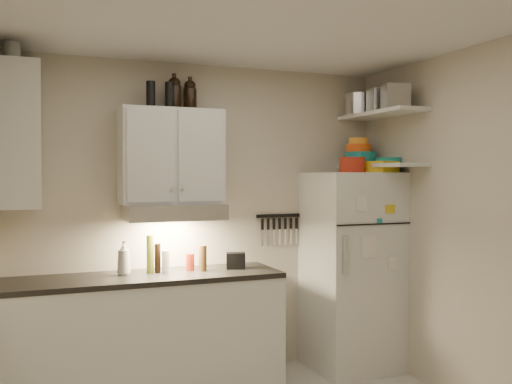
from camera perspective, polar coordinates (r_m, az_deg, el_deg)
name	(u,v)px	position (r m, az deg, el deg)	size (l,w,h in m)	color
ceiling	(273,17)	(3.51, 1.74, 17.09)	(3.20, 3.00, 0.02)	silver
back_wall	(202,220)	(4.82, -5.46, -2.81)	(3.20, 0.02, 2.60)	beige
right_wall	(484,229)	(4.31, 21.80, -3.45)	(0.02, 3.00, 2.60)	beige
base_cabinet	(144,338)	(4.55, -11.16, -14.12)	(2.10, 0.60, 0.88)	silver
countertop	(143,278)	(4.45, -11.19, -8.41)	(2.10, 0.62, 0.04)	black
upper_cabinet	(171,157)	(4.57, -8.48, 3.52)	(0.80, 0.33, 0.75)	silver
side_cabinet	(15,136)	(4.32, -22.95, 5.18)	(0.33, 0.55, 1.00)	silver
range_hood	(173,212)	(4.51, -8.27, -1.98)	(0.76, 0.46, 0.12)	silver
fridge	(352,270)	(5.06, 9.54, -7.74)	(0.70, 0.68, 1.70)	silver
shelf_hi	(381,114)	(5.02, 12.40, 7.62)	(0.30, 0.95, 0.03)	silver
shelf_lo	(381,166)	(4.99, 12.36, 2.60)	(0.30, 0.95, 0.03)	silver
knife_strip	(279,216)	(5.04, 2.28, -2.38)	(0.42, 0.02, 0.03)	black
dutch_oven	(352,165)	(4.85, 9.60, 2.69)	(0.22, 0.22, 0.13)	#AA2613
book_stack	(378,167)	(4.94, 12.08, 2.46)	(0.23, 0.28, 0.09)	gold
spice_jar	(353,167)	(4.95, 9.69, 2.46)	(0.06, 0.06, 0.09)	silver
stock_pot	(360,104)	(5.19, 10.32, 8.62)	(0.26, 0.26, 0.18)	silver
tin_a	(381,100)	(4.99, 12.38, 8.94)	(0.19, 0.17, 0.19)	#AAAAAD
tin_b	(395,97)	(4.79, 13.78, 9.24)	(0.19, 0.19, 0.19)	#AAAAAD
bowl_teal	(361,158)	(5.20, 10.44, 3.35)	(0.28, 0.28, 0.11)	teal
bowl_orange	(359,148)	(5.17, 10.22, 4.35)	(0.22, 0.22, 0.07)	#EA5616
bowl_yellow	(359,141)	(5.18, 10.22, 5.02)	(0.17, 0.17, 0.06)	orange
plates	(388,161)	(5.03, 13.11, 3.07)	(0.22, 0.22, 0.05)	teal
growler_a	(174,93)	(4.64, -8.18, 9.78)	(0.11, 0.11, 0.26)	black
growler_b	(190,95)	(4.72, -6.62, 9.60)	(0.11, 0.11, 0.26)	black
thermos_a	(169,95)	(4.53, -8.65, 9.57)	(0.07, 0.07, 0.20)	black
thermos_b	(151,94)	(4.52, -10.49, 9.59)	(0.07, 0.07, 0.20)	black
side_jar	(12,53)	(4.38, -23.20, 12.69)	(0.11, 0.11, 0.15)	silver
soap_bottle	(124,256)	(4.46, -13.09, -6.24)	(0.11, 0.11, 0.29)	silver
pepper_mill	(203,258)	(4.55, -5.36, -6.60)	(0.06, 0.06, 0.20)	brown
oil_bottle	(150,254)	(4.50, -10.54, -6.13)	(0.06, 0.06, 0.29)	#646D1B
vinegar_bottle	(158,258)	(4.51, -9.81, -6.54)	(0.05, 0.05, 0.23)	black
clear_bottle	(166,262)	(4.49, -9.02, -6.90)	(0.06, 0.06, 0.18)	silver
red_jar	(190,262)	(4.59, -6.61, -6.97)	(0.07, 0.07, 0.14)	#AA2613
caddy	(236,261)	(4.65, -2.05, -6.87)	(0.15, 0.11, 0.13)	black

